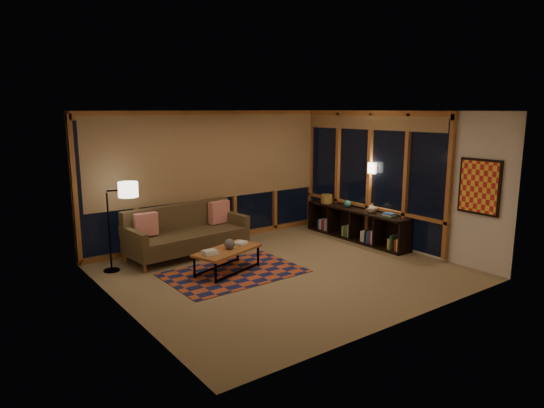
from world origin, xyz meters
TOP-DOWN VIEW (x-y plane):
  - floor at (0.00, 0.00)m, footprint 5.50×5.00m
  - ceiling at (0.00, 0.00)m, footprint 5.50×5.00m
  - walls at (0.00, 0.00)m, footprint 5.51×5.01m
  - window_wall_back at (0.00, 2.43)m, footprint 5.30×0.16m
  - window_wall_right at (2.68, 0.60)m, footprint 0.16×3.70m
  - wall_art at (2.71, -1.85)m, footprint 0.06×0.74m
  - wall_sconce at (2.62, 0.45)m, footprint 0.12×0.18m
  - sofa at (-0.90, 1.79)m, footprint 2.33×1.10m
  - pillow_left at (-1.66, 1.89)m, footprint 0.42×0.15m
  - pillow_right at (-0.06, 2.04)m, footprint 0.46×0.21m
  - area_rug at (-0.73, 0.44)m, footprint 2.27×1.53m
  - coffee_table at (-0.79, 0.54)m, footprint 1.32×0.90m
  - book_stack_a at (-1.17, 0.46)m, footprint 0.24×0.19m
  - book_stack_b at (-0.44, 0.66)m, footprint 0.27×0.24m
  - ceramic_pot at (-0.74, 0.54)m, footprint 0.24×0.24m
  - floor_lamp at (-2.36, 1.78)m, footprint 0.55×0.41m
  - bookshelf at (2.49, 0.73)m, footprint 0.40×2.64m
  - basket at (2.47, 1.62)m, footprint 0.27×0.27m
  - teal_bowl at (2.49, 0.99)m, footprint 0.18×0.18m
  - vase at (2.49, 0.29)m, footprint 0.22×0.22m
  - shelf_book_stack at (2.49, -0.15)m, footprint 0.22×0.28m

SIDE VIEW (x-z plane):
  - floor at x=0.00m, z-range -0.01..0.01m
  - area_rug at x=-0.73m, z-range 0.00..0.01m
  - coffee_table at x=-0.79m, z-range 0.00..0.40m
  - bookshelf at x=2.49m, z-range 0.00..0.66m
  - book_stack_b at x=-0.44m, z-range 0.40..0.45m
  - book_stack_a at x=-1.17m, z-range 0.40..0.47m
  - sofa at x=-0.90m, z-range 0.00..0.93m
  - ceramic_pot at x=-0.74m, z-range 0.40..0.58m
  - pillow_left at x=-1.66m, z-range 0.46..0.87m
  - pillow_right at x=-0.06m, z-range 0.46..0.90m
  - shelf_book_stack at x=2.49m, z-range 0.66..0.73m
  - teal_bowl at x=2.49m, z-range 0.66..0.81m
  - basket at x=2.47m, z-range 0.66..0.85m
  - vase at x=2.49m, z-range 0.66..0.86m
  - floor_lamp at x=-2.36m, z-range 0.00..1.53m
  - walls at x=0.00m, z-range 0.00..2.70m
  - window_wall_back at x=0.00m, z-range 0.05..2.65m
  - window_wall_right at x=2.68m, z-range 0.05..2.65m
  - wall_art at x=2.71m, z-range 0.98..1.92m
  - wall_sconce at x=2.62m, z-range 1.44..1.66m
  - ceiling at x=0.00m, z-range 2.70..2.71m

